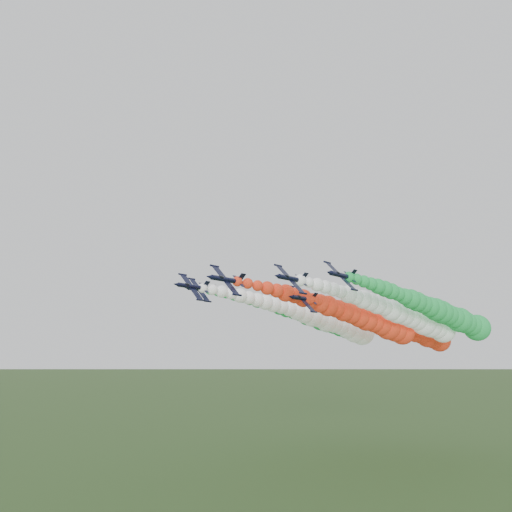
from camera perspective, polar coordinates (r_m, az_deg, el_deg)
The scene contains 7 objects.
ground at distance 110.43m, azimuth -5.09°, elevation -25.99°, with size 3000.00×3000.00×0.00m, color #3C5F2A.
jet_lead at distance 133.69m, azimuth 12.30°, elevation -7.05°, with size 13.47×74.52×14.81m.
jet_inner_left at distance 146.87m, azimuth 8.13°, elevation -7.39°, with size 13.86×74.91×15.19m.
jet_inner_right at distance 139.85m, azimuth 17.02°, elevation -6.66°, with size 13.51×74.55×14.84m.
jet_outer_left at distance 160.67m, azimuth 7.20°, elevation -7.23°, with size 13.40×74.45×14.73m.
jet_outer_right at distance 143.86m, azimuth 20.84°, elevation -6.22°, with size 13.80×74.85×15.13m.
jet_trail at distance 153.81m, azimuth 17.08°, elevation -8.02°, with size 13.47×74.51×14.80m.
Camera 1 is at (74.66, -76.32, 28.22)m, focal length 35.00 mm.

